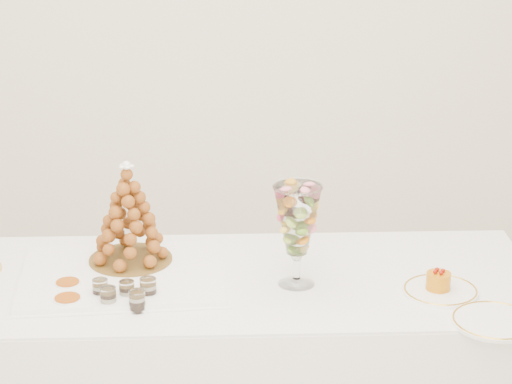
{
  "coord_description": "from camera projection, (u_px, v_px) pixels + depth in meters",
  "views": [
    {
      "loc": [
        0.05,
        -2.7,
        2.04
      ],
      "look_at": [
        0.09,
        0.22,
        0.97
      ],
      "focal_mm": 70.0,
      "sensor_mm": 36.0,
      "label": 1
    }
  ],
  "objects": [
    {
      "name": "mousse_cake",
      "position": [
        438.0,
        281.0,
        3.04
      ],
      "size": [
        0.08,
        0.08,
        0.07
      ],
      "color": "#C26D09",
      "rests_on": "cake_plate"
    },
    {
      "name": "verrine_b",
      "position": [
        127.0,
        291.0,
        2.98
      ],
      "size": [
        0.05,
        0.05,
        0.06
      ],
      "primitive_type": "cylinder",
      "rotation": [
        0.0,
        0.0,
        0.14
      ],
      "color": "white",
      "rests_on": "buffet_table"
    },
    {
      "name": "verrine_e",
      "position": [
        137.0,
        301.0,
        2.92
      ],
      "size": [
        0.06,
        0.06,
        0.06
      ],
      "primitive_type": "cylinder",
      "rotation": [
        0.0,
        0.0,
        0.31
      ],
      "color": "white",
      "rests_on": "buffet_table"
    },
    {
      "name": "buffet_table",
      "position": [
        245.0,
        377.0,
        3.26
      ],
      "size": [
        1.87,
        0.78,
        0.7
      ],
      "rotation": [
        0.0,
        0.0,
        0.02
      ],
      "color": "white",
      "rests_on": "ground"
    },
    {
      "name": "cake_plate",
      "position": [
        440.0,
        291.0,
        3.04
      ],
      "size": [
        0.23,
        0.23,
        0.01
      ],
      "primitive_type": "cylinder",
      "color": "white",
      "rests_on": "buffet_table"
    },
    {
      "name": "croquembouche",
      "position": [
        129.0,
        213.0,
        3.17
      ],
      "size": [
        0.27,
        0.27,
        0.34
      ],
      "rotation": [
        0.0,
        0.0,
        -0.07
      ],
      "color": "brown",
      "rests_on": "lace_tray"
    },
    {
      "name": "ramekin_back",
      "position": [
        68.0,
        286.0,
        3.06
      ],
      "size": [
        0.08,
        0.08,
        0.02
      ],
      "primitive_type": "cylinder",
      "color": "white",
      "rests_on": "buffet_table"
    },
    {
      "name": "verrine_a",
      "position": [
        100.0,
        289.0,
        2.99
      ],
      "size": [
        0.06,
        0.06,
        0.06
      ],
      "primitive_type": "cylinder",
      "rotation": [
        0.0,
        0.0,
        0.2
      ],
      "color": "white",
      "rests_on": "buffet_table"
    },
    {
      "name": "spare_plate",
      "position": [
        494.0,
        321.0,
        2.85
      ],
      "size": [
        0.25,
        0.25,
        0.01
      ],
      "primitive_type": "cylinder",
      "color": "white",
      "rests_on": "buffet_table"
    },
    {
      "name": "lace_tray",
      "position": [
        122.0,
        276.0,
        3.13
      ],
      "size": [
        0.67,
        0.52,
        0.02
      ],
      "primitive_type": "cube",
      "rotation": [
        0.0,
        0.0,
        0.09
      ],
      "color": "white",
      "rests_on": "buffet_table"
    },
    {
      "name": "ramekin_front",
      "position": [
        68.0,
        302.0,
        2.95
      ],
      "size": [
        0.08,
        0.08,
        0.03
      ],
      "primitive_type": "cylinder",
      "color": "white",
      "rests_on": "buffet_table"
    },
    {
      "name": "verrine_c",
      "position": [
        148.0,
        289.0,
        2.99
      ],
      "size": [
        0.06,
        0.06,
        0.07
      ],
      "primitive_type": "cylinder",
      "rotation": [
        0.0,
        0.0,
        -0.2
      ],
      "color": "white",
      "rests_on": "buffet_table"
    },
    {
      "name": "macaron_vase",
      "position": [
        297.0,
        221.0,
        3.03
      ],
      "size": [
        0.15,
        0.15,
        0.32
      ],
      "color": "white",
      "rests_on": "buffet_table"
    },
    {
      "name": "verrine_d",
      "position": [
        108.0,
        298.0,
        2.94
      ],
      "size": [
        0.05,
        0.05,
        0.06
      ],
      "primitive_type": "cylinder",
      "rotation": [
        0.0,
        0.0,
        -0.01
      ],
      "color": "white",
      "rests_on": "buffet_table"
    }
  ]
}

